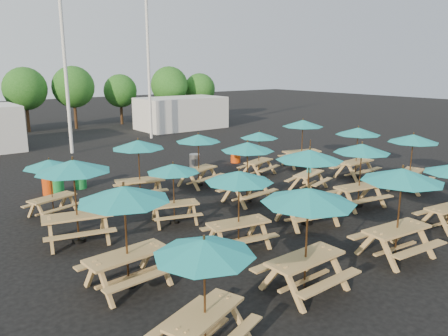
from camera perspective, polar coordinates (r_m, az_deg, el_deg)
ground at (r=17.00m, az=3.11°, el=-4.53°), size 120.00×120.00×0.00m
picnic_unit_0 at (r=7.96m, az=-2.60°, el=-11.19°), size 2.40×2.40×2.20m
picnic_unit_1 at (r=10.31m, az=-12.91°, el=-4.08°), size 2.31×2.31×2.53m
picnic_unit_2 at (r=13.40m, az=-19.07°, el=-0.38°), size 2.64×2.64×2.55m
picnic_unit_3 at (r=16.22m, az=-21.84°, el=0.10°), size 2.18×2.18×2.05m
picnic_unit_4 at (r=10.05m, az=10.94°, el=-4.40°), size 2.19×2.19×2.54m
picnic_unit_5 at (r=12.37m, az=1.96°, el=-1.75°), size 2.32×2.32×2.31m
picnic_unit_6 at (r=14.46m, az=-6.66°, el=-0.50°), size 2.21×2.21×2.06m
picnic_unit_7 at (r=17.26m, az=-11.13°, el=2.57°), size 2.51×2.51×2.40m
picnic_unit_8 at (r=12.58m, az=22.21°, el=-1.52°), size 2.40×2.40×2.55m
picnic_unit_9 at (r=14.43m, az=11.09°, el=1.07°), size 2.64×2.64×2.56m
picnic_unit_10 at (r=16.60m, az=3.09°, el=2.33°), size 2.24×2.24×2.38m
picnic_unit_11 at (r=18.99m, az=-3.37°, el=3.50°), size 2.40×2.40×2.30m
picnic_unit_13 at (r=16.79m, az=17.53°, el=1.97°), size 2.38×2.38×2.42m
picnic_unit_14 at (r=18.93m, az=11.06°, el=-0.14°), size 2.02×1.87×2.15m
picnic_unit_15 at (r=20.90m, az=4.62°, el=3.95°), size 2.25×2.25×2.12m
picnic_unit_17 at (r=19.85m, az=23.45°, el=3.15°), size 2.51×2.51×2.42m
picnic_unit_18 at (r=21.23m, az=17.09°, el=4.22°), size 2.14×2.14×2.41m
picnic_unit_19 at (r=23.00m, az=10.25°, el=5.39°), size 2.66×2.66×2.47m
waste_bin_0 at (r=19.27m, az=-21.89°, el=-2.03°), size 0.53×0.53×0.85m
waste_bin_1 at (r=19.25m, az=-20.96°, el=-1.97°), size 0.53×0.53×0.85m
waste_bin_2 at (r=19.82m, az=-18.30°, el=-1.33°), size 0.53×0.53×0.85m
waste_bin_3 at (r=22.01m, az=-3.85°, el=0.73°), size 0.53×0.53×0.85m
waste_bin_4 at (r=23.84m, az=1.53°, el=1.73°), size 0.53×0.53×0.85m
mast_0 at (r=27.61m, az=-20.18°, el=14.16°), size 0.20×0.20×12.00m
mast_1 at (r=32.03m, az=-9.88°, el=14.52°), size 0.20×0.20×12.00m
event_tent_1 at (r=37.08m, az=-5.61°, el=7.17°), size 7.00×4.00×2.60m
tree_3 at (r=38.03m, az=-24.57°, el=9.39°), size 3.36×3.36×5.09m
tree_4 at (r=38.60m, az=-19.08°, el=9.97°), size 3.41×3.41×5.17m
tree_5 at (r=40.62m, az=-13.39°, el=9.77°), size 2.94×2.94×4.45m
tree_6 at (r=40.88m, az=-7.16°, el=10.68°), size 3.38×3.38×5.13m
tree_7 at (r=42.75m, az=-3.19°, el=10.29°), size 2.95×2.95×4.48m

